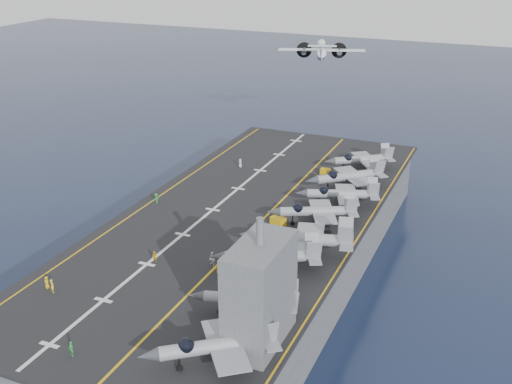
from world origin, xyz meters
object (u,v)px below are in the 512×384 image
at_px(tow_cart_a, 224,268).
at_px(island_superstructure, 260,281).
at_px(fighter_jet_0, 218,344).
at_px(transport_plane, 321,55).

bearing_deg(tow_cart_a, island_superstructure, -50.01).
distance_m(fighter_jet_0, tow_cart_a, 19.81).
height_order(tow_cart_a, transport_plane, transport_plane).
bearing_deg(transport_plane, tow_cart_a, -81.22).
bearing_deg(fighter_jet_0, transport_plane, 101.77).
xyz_separation_m(island_superstructure, transport_plane, (-22.43, 90.63, 7.45)).
distance_m(island_superstructure, fighter_jet_0, 7.91).
relative_size(fighter_jet_0, transport_plane, 0.74).
height_order(island_superstructure, tow_cart_a, island_superstructure).
bearing_deg(island_superstructure, fighter_jet_0, -112.52).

